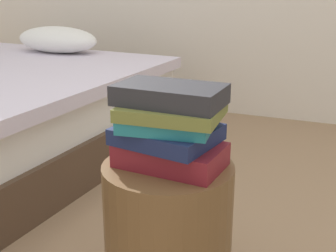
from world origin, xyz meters
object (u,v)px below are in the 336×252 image
Objects in this scene: book_olive at (172,110)px; book_charcoal at (169,95)px; book_maroon at (170,155)px; side_table at (168,235)px; book_navy at (167,134)px; book_teal at (166,122)px.

book_olive is 0.04m from book_charcoal.
book_charcoal is (-0.00, -0.00, 0.16)m from book_maroon.
side_table is 1.58× the size of book_charcoal.
side_table is at bearing 143.56° from book_charcoal.
book_olive is (0.02, -0.01, 0.07)m from book_navy.
book_maroon is 1.09× the size of book_olive.
book_navy is at bearing 147.76° from book_olive.
book_teal is (-0.01, 0.00, 0.09)m from book_maroon.
book_charcoal is (0.01, -0.00, 0.07)m from book_teal.
side_table is at bearing 17.87° from book_teal.
book_navy is at bearing 139.70° from book_maroon.
book_maroon is at bearing -130.62° from book_olive.
book_teal is 0.04m from book_olive.
book_maroon is at bearing 44.32° from book_charcoal.
book_navy is 0.07m from book_olive.
book_maroon is 0.12m from book_olive.
book_charcoal is at bearing -42.77° from book_navy.
side_table is 1.86× the size of book_teal.
side_table is 1.74× the size of book_navy.
book_charcoal reaches higher than book_olive.
book_olive is at bearing -18.68° from book_navy.
book_charcoal is (0.01, -0.02, 0.11)m from book_navy.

